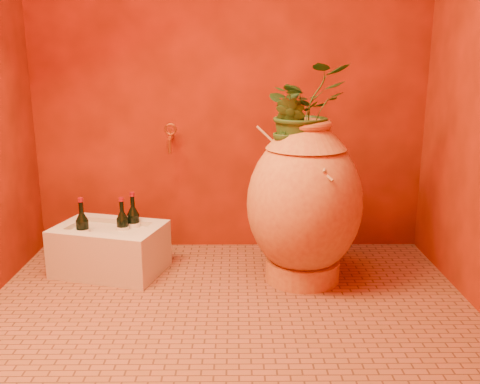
{
  "coord_description": "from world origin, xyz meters",
  "views": [
    {
      "loc": [
        0.04,
        -2.42,
        1.24
      ],
      "look_at": [
        0.06,
        0.35,
        0.53
      ],
      "focal_mm": 40.0,
      "sensor_mm": 36.0,
      "label": 1
    }
  ],
  "objects_px": {
    "wine_bottle_a": "(83,231)",
    "wall_tap": "(170,136)",
    "amphora": "(304,203)",
    "wine_bottle_b": "(134,225)",
    "wine_bottle_c": "(123,229)",
    "stone_basin": "(110,250)"
  },
  "relations": [
    {
      "from": "amphora",
      "to": "wall_tap",
      "type": "distance_m",
      "value": 0.97
    },
    {
      "from": "amphora",
      "to": "stone_basin",
      "type": "relative_size",
      "value": 1.32
    },
    {
      "from": "amphora",
      "to": "wall_tap",
      "type": "bearing_deg",
      "value": 148.26
    },
    {
      "from": "wine_bottle_c",
      "to": "wall_tap",
      "type": "xyz_separation_m",
      "value": [
        0.25,
        0.35,
        0.49
      ]
    },
    {
      "from": "wine_bottle_b",
      "to": "amphora",
      "type": "bearing_deg",
      "value": -11.31
    },
    {
      "from": "wine_bottle_c",
      "to": "wall_tap",
      "type": "height_order",
      "value": "wall_tap"
    },
    {
      "from": "wine_bottle_a",
      "to": "wall_tap",
      "type": "xyz_separation_m",
      "value": [
        0.47,
        0.41,
        0.49
      ]
    },
    {
      "from": "wine_bottle_c",
      "to": "wall_tap",
      "type": "bearing_deg",
      "value": 53.86
    },
    {
      "from": "wine_bottle_b",
      "to": "wall_tap",
      "type": "height_order",
      "value": "wall_tap"
    },
    {
      "from": "amphora",
      "to": "wine_bottle_c",
      "type": "relative_size",
      "value": 3.12
    },
    {
      "from": "amphora",
      "to": "wine_bottle_a",
      "type": "relative_size",
      "value": 2.96
    },
    {
      "from": "wine_bottle_a",
      "to": "amphora",
      "type": "bearing_deg",
      "value": -3.54
    },
    {
      "from": "wine_bottle_a",
      "to": "wall_tap",
      "type": "bearing_deg",
      "value": 41.12
    },
    {
      "from": "wall_tap",
      "to": "wine_bottle_c",
      "type": "bearing_deg",
      "value": -126.14
    },
    {
      "from": "wine_bottle_a",
      "to": "wine_bottle_c",
      "type": "bearing_deg",
      "value": 16.25
    },
    {
      "from": "wine_bottle_c",
      "to": "wall_tap",
      "type": "relative_size",
      "value": 1.66
    },
    {
      "from": "wine_bottle_c",
      "to": "wall_tap",
      "type": "distance_m",
      "value": 0.65
    },
    {
      "from": "wine_bottle_c",
      "to": "wine_bottle_b",
      "type": "bearing_deg",
      "value": 47.3
    },
    {
      "from": "wine_bottle_a",
      "to": "wall_tap",
      "type": "distance_m",
      "value": 0.79
    },
    {
      "from": "stone_basin",
      "to": "wine_bottle_b",
      "type": "relative_size",
      "value": 2.24
    },
    {
      "from": "stone_basin",
      "to": "wine_bottle_b",
      "type": "distance_m",
      "value": 0.2
    },
    {
      "from": "stone_basin",
      "to": "wine_bottle_c",
      "type": "xyz_separation_m",
      "value": [
        0.08,
        0.02,
        0.12
      ]
    }
  ]
}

